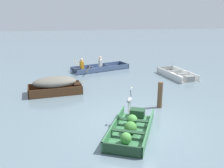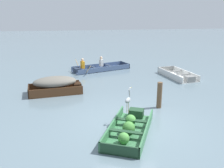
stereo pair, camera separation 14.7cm
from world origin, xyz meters
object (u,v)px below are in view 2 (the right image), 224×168
object	(u,v)px
skiff_dark_varnish_near_moored	(56,84)
skiff_white_mid_moored	(179,76)
mooring_post	(159,95)
rowboat_slate_blue_with_crew	(98,68)
heron_on_dinghy	(128,99)
dinghy_green_foreground	(130,128)

from	to	relation	value
skiff_dark_varnish_near_moored	skiff_white_mid_moored	bearing A→B (deg)	13.97
skiff_white_mid_moored	mooring_post	size ratio (longest dim) A/B	2.69
skiff_dark_varnish_near_moored	rowboat_slate_blue_with_crew	xyz separation A→B (m)	(2.41, 4.20, -0.30)
skiff_white_mid_moored	skiff_dark_varnish_near_moored	bearing A→B (deg)	-166.03
heron_on_dinghy	rowboat_slate_blue_with_crew	bearing A→B (deg)	91.17
skiff_white_mid_moored	heron_on_dinghy	distance (m)	6.92
rowboat_slate_blue_with_crew	skiff_white_mid_moored	bearing A→B (deg)	-29.95
heron_on_dinghy	mooring_post	distance (m)	2.05
skiff_dark_varnish_near_moored	heron_on_dinghy	bearing A→B (deg)	-55.60
dinghy_green_foreground	mooring_post	xyz separation A→B (m)	(1.61, 1.82, 0.38)
rowboat_slate_blue_with_crew	mooring_post	bearing A→B (deg)	-75.61
rowboat_slate_blue_with_crew	mooring_post	xyz separation A→B (m)	(1.71, -6.68, 0.36)
heron_on_dinghy	skiff_dark_varnish_near_moored	bearing A→B (deg)	124.40
heron_on_dinghy	mooring_post	world-z (taller)	heron_on_dinghy
mooring_post	dinghy_green_foreground	bearing A→B (deg)	-131.44
rowboat_slate_blue_with_crew	heron_on_dinghy	world-z (taller)	heron_on_dinghy
skiff_white_mid_moored	heron_on_dinghy	world-z (taller)	heron_on_dinghy
skiff_white_mid_moored	mooring_post	xyz separation A→B (m)	(-2.65, -4.16, 0.40)
rowboat_slate_blue_with_crew	mooring_post	size ratio (longest dim) A/B	3.66
dinghy_green_foreground	rowboat_slate_blue_with_crew	distance (m)	8.50
rowboat_slate_blue_with_crew	heron_on_dinghy	size ratio (longest dim) A/B	4.55
rowboat_slate_blue_with_crew	heron_on_dinghy	distance (m)	7.99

